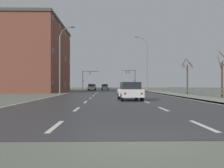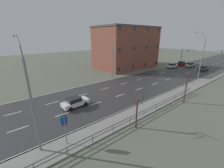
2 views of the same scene
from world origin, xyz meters
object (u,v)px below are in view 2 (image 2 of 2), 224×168
at_px(car_near_left, 172,66).
at_px(car_far_right, 191,65).
at_px(street_lamp_left_bank, 113,59).
at_px(highway_sign, 65,126).
at_px(car_mid_centre, 182,63).
at_px(car_far_left, 75,102).
at_px(traffic_signal_left, 184,53).
at_px(street_lamp_foreground, 31,101).
at_px(brick_building, 126,47).
at_px(street_lamp_midground, 201,58).
at_px(car_distant, 203,68).

xyz_separation_m(car_near_left, car_far_right, (3.23, 6.53, 0.00)).
distance_m(street_lamp_left_bank, car_far_right, 31.40).
height_order(highway_sign, car_far_right, highway_sign).
relative_size(car_mid_centre, car_far_left, 1.00).
distance_m(street_lamp_left_bank, car_far_left, 17.68).
relative_size(highway_sign, traffic_signal_left, 0.61).
distance_m(car_near_left, car_mid_centre, 6.83).
distance_m(car_mid_centre, car_far_right, 3.39).
bearing_deg(street_lamp_foreground, traffic_signal_left, 103.93).
bearing_deg(car_mid_centre, brick_building, -125.61).
xyz_separation_m(street_lamp_midground, brick_building, (-23.41, -1.48, 1.20)).
bearing_deg(car_distant, street_lamp_left_bank, -109.47).
bearing_deg(street_lamp_left_bank, car_mid_centre, 84.65).
xyz_separation_m(car_mid_centre, brick_building, (-11.39, -17.99, 5.96)).
bearing_deg(car_mid_centre, street_lamp_foreground, -80.31).
distance_m(street_lamp_foreground, car_far_left, 10.03).
relative_size(car_distant, car_far_right, 1.00).
xyz_separation_m(car_far_left, car_far_right, (-2.48, 45.31, 0.00)).
height_order(street_lamp_midground, car_mid_centre, street_lamp_midground).
distance_m(street_lamp_left_bank, brick_building, 15.48).
height_order(street_lamp_left_bank, highway_sign, street_lamp_left_bank).
bearing_deg(car_near_left, brick_building, -136.39).
height_order(car_far_left, car_distant, same).
distance_m(car_distant, car_far_right, 5.80).
height_order(street_lamp_midground, car_distant, street_lamp_midground).
bearing_deg(street_lamp_foreground, street_lamp_midground, 89.99).
bearing_deg(car_distant, car_mid_centre, 163.51).
height_order(street_lamp_left_bank, car_near_left, street_lamp_left_bank).
height_order(car_mid_centre, car_far_right, same).
bearing_deg(street_lamp_left_bank, street_lamp_foreground, -55.19).
height_order(street_lamp_midground, traffic_signal_left, street_lamp_midground).
bearing_deg(car_far_right, car_far_left, -84.16).
height_order(traffic_signal_left, car_distant, traffic_signal_left).
bearing_deg(street_lamp_foreground, car_mid_centre, 102.96).
distance_m(traffic_signal_left, car_near_left, 13.39).
bearing_deg(highway_sign, traffic_signal_left, 105.38).
xyz_separation_m(car_distant, car_far_right, (-5.14, 2.69, 0.00)).
distance_m(street_lamp_foreground, street_lamp_midground, 35.71).
relative_size(street_lamp_left_bank, traffic_signal_left, 1.75).
xyz_separation_m(street_lamp_left_bank, car_far_right, (6.26, 30.49, -4.09)).
xyz_separation_m(traffic_signal_left, car_far_left, (8.27, -51.58, -2.96)).
relative_size(street_lamp_foreground, car_mid_centre, 2.52).
xyz_separation_m(traffic_signal_left, car_near_left, (2.56, -12.81, -2.96)).
relative_size(street_lamp_foreground, street_lamp_left_bank, 1.06).
xyz_separation_m(street_lamp_midground, car_far_left, (-6.17, -29.10, -4.77)).
relative_size(street_lamp_midground, car_far_left, 2.73).
bearing_deg(car_mid_centre, highway_sign, -78.72).
bearing_deg(brick_building, street_lamp_midground, 3.63).
height_order(street_lamp_foreground, highway_sign, street_lamp_foreground).
height_order(car_far_left, car_far_right, same).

